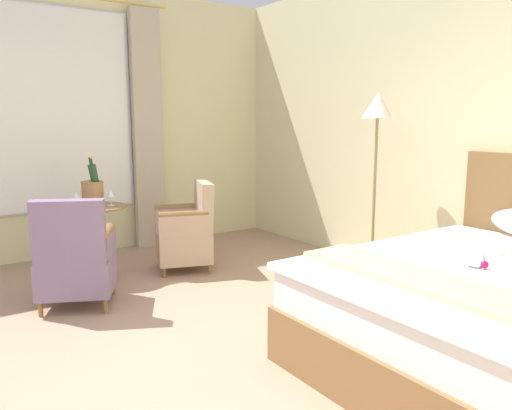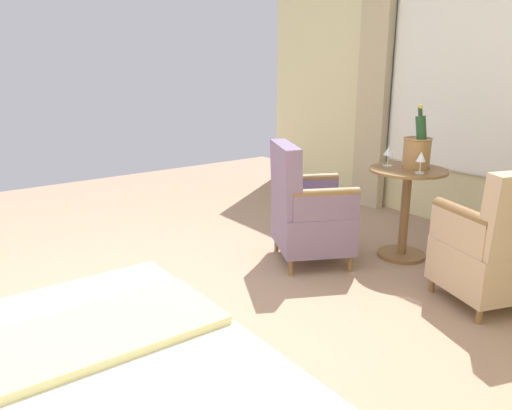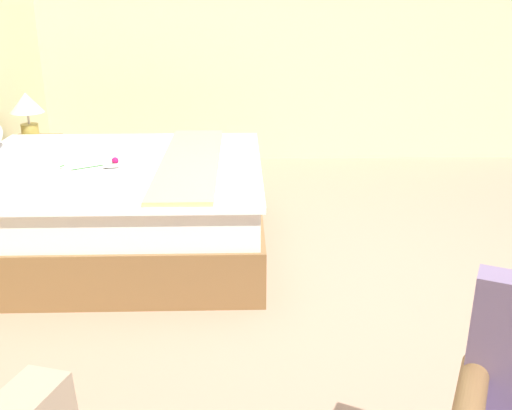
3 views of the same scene
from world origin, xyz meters
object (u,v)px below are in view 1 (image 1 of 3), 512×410
(champagne_bucket, at_px, (93,190))
(armchair_by_window, at_px, (187,232))
(armchair_facing_bed, at_px, (76,260))
(wine_glass_near_edge, at_px, (111,194))
(bed, at_px, (500,310))
(floor_lamp_brass, at_px, (377,128))
(wine_glass_near_bucket, at_px, (76,197))
(side_table_round, at_px, (96,236))

(champagne_bucket, xyz_separation_m, armchair_by_window, (0.31, 0.86, -0.48))
(armchair_by_window, bearing_deg, armchair_facing_bed, -70.18)
(wine_glass_near_edge, bearing_deg, bed, 23.70)
(wine_glass_near_edge, bearing_deg, armchair_facing_bed, -39.71)
(bed, bearing_deg, champagne_bucket, -155.24)
(floor_lamp_brass, relative_size, champagne_bucket, 3.68)
(wine_glass_near_bucket, bearing_deg, floor_lamp_brass, 56.89)
(bed, height_order, wine_glass_near_edge, bed)
(armchair_facing_bed, bearing_deg, wine_glass_near_edge, 140.29)
(champagne_bucket, bearing_deg, armchair_facing_bed, -27.39)
(bed, relative_size, armchair_by_window, 2.45)
(wine_glass_near_edge, xyz_separation_m, armchair_by_window, (0.18, 0.73, -0.44))
(bed, bearing_deg, armchair_facing_bed, -142.91)
(floor_lamp_brass, bearing_deg, armchair_by_window, -135.40)
(floor_lamp_brass, distance_m, wine_glass_near_bucket, 2.91)
(wine_glass_near_edge, relative_size, armchair_facing_bed, 0.17)
(armchair_by_window, bearing_deg, champagne_bucket, -109.99)
(floor_lamp_brass, xyz_separation_m, side_table_round, (-1.58, -2.20, -1.05))
(bed, distance_m, floor_lamp_brass, 2.11)
(side_table_round, bearing_deg, armchair_facing_bed, -29.10)
(side_table_round, xyz_separation_m, wine_glass_near_edge, (0.06, 0.14, 0.41))
(bed, bearing_deg, floor_lamp_brass, 158.44)
(side_table_round, bearing_deg, wine_glass_near_bucket, -79.75)
(bed, xyz_separation_m, wine_glass_near_edge, (-3.19, -1.40, 0.48))
(floor_lamp_brass, height_order, side_table_round, floor_lamp_brass)
(bed, xyz_separation_m, floor_lamp_brass, (-1.66, 0.66, 1.11))
(champagne_bucket, relative_size, armchair_by_window, 0.53)
(floor_lamp_brass, bearing_deg, side_table_round, -125.74)
(champagne_bucket, bearing_deg, armchair_by_window, 70.01)
(bed, distance_m, armchair_facing_bed, 3.20)
(floor_lamp_brass, distance_m, armchair_by_window, 2.17)
(bed, xyz_separation_m, champagne_bucket, (-3.32, -1.53, 0.51))
(champagne_bucket, relative_size, wine_glass_near_bucket, 3.27)
(armchair_by_window, bearing_deg, floor_lamp_brass, 44.60)
(side_table_round, xyz_separation_m, champagne_bucket, (-0.07, 0.01, 0.45))
(wine_glass_near_bucket, relative_size, armchair_by_window, 0.16)
(side_table_round, height_order, champagne_bucket, champagne_bucket)
(floor_lamp_brass, distance_m, wine_glass_near_edge, 2.64)
(bed, height_order, side_table_round, bed)
(wine_glass_near_bucket, distance_m, armchair_facing_bed, 0.81)
(bed, xyz_separation_m, wine_glass_near_bucket, (-3.21, -1.72, 0.47))
(floor_lamp_brass, height_order, armchair_by_window, floor_lamp_brass)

